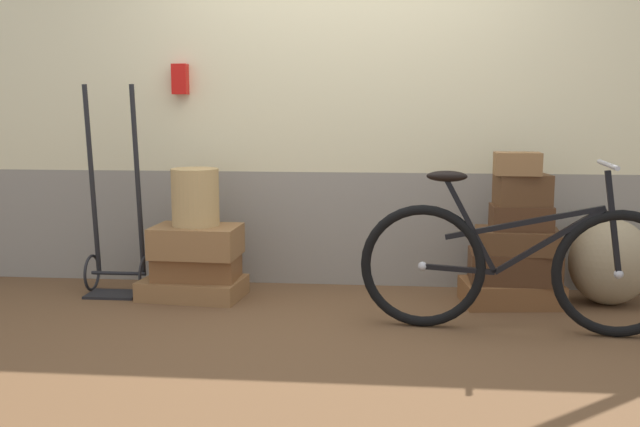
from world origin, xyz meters
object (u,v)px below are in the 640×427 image
at_px(suitcase_7, 523,190).
at_px(luggage_trolley, 116,240).
at_px(suitcase_2, 196,241).
at_px(suitcase_3, 511,293).
at_px(suitcase_0, 193,288).
at_px(suitcase_4, 514,266).
at_px(suitcase_8, 517,164).
at_px(wicker_basket, 195,197).
at_px(suitcase_1, 197,267).
at_px(burlap_sack, 610,262).
at_px(suitcase_6, 521,217).
at_px(bicycle, 517,266).
at_px(suitcase_5, 516,241).

xyz_separation_m(suitcase_7, luggage_trolley, (-2.57, 0.04, -0.36)).
xyz_separation_m(suitcase_2, luggage_trolley, (-0.56, 0.10, -0.02)).
bearing_deg(suitcase_7, suitcase_3, -179.61).
height_order(suitcase_0, suitcase_2, suitcase_2).
bearing_deg(suitcase_4, suitcase_0, -177.43).
relative_size(suitcase_8, wicker_basket, 0.74).
distance_m(suitcase_1, burlap_sack, 2.57).
bearing_deg(wicker_basket, suitcase_6, 0.70).
bearing_deg(suitcase_8, burlap_sack, 11.30).
distance_m(suitcase_1, suitcase_8, 2.09).
bearing_deg(suitcase_8, suitcase_0, -179.18).
height_order(suitcase_1, suitcase_6, suitcase_6).
relative_size(suitcase_7, suitcase_8, 1.18).
bearing_deg(luggage_trolley, suitcase_0, -8.35).
bearing_deg(bicycle, suitcase_2, 165.14).
bearing_deg(suitcase_2, suitcase_8, 2.71).
bearing_deg(luggage_trolley, suitcase_4, -1.02).
bearing_deg(wicker_basket, suitcase_8, -0.66).
relative_size(suitcase_1, wicker_basket, 1.45).
bearing_deg(suitcase_4, burlap_sack, 6.89).
relative_size(suitcase_5, wicker_basket, 1.38).
distance_m(suitcase_0, suitcase_2, 0.31).
height_order(suitcase_1, burlap_sack, burlap_sack).
distance_m(suitcase_8, wicker_basket, 1.99).
xyz_separation_m(suitcase_0, suitcase_8, (2.00, -0.02, 0.81)).
bearing_deg(suitcase_2, suitcase_1, 111.39).
xyz_separation_m(suitcase_0, suitcase_2, (0.04, -0.02, 0.31)).
xyz_separation_m(suitcase_7, bicycle, (-0.11, -0.56, -0.35)).
bearing_deg(suitcase_4, suitcase_8, -102.33).
relative_size(suitcase_3, luggage_trolley, 0.43).
distance_m(suitcase_2, suitcase_3, 1.99).
bearing_deg(suitcase_3, burlap_sack, -0.77).
height_order(suitcase_2, luggage_trolley, luggage_trolley).
xyz_separation_m(suitcase_3, wicker_basket, (-1.97, -0.02, 0.58)).
relative_size(suitcase_1, suitcase_6, 1.45).
bearing_deg(suitcase_5, luggage_trolley, -174.83).
xyz_separation_m(suitcase_7, suitcase_8, (-0.05, -0.05, 0.16)).
xyz_separation_m(suitcase_1, wicker_basket, (0.00, 0.00, 0.45)).
xyz_separation_m(suitcase_8, wicker_basket, (-1.97, 0.02, -0.23)).
distance_m(luggage_trolley, bicycle, 2.54).
bearing_deg(bicycle, suitcase_3, 83.27).
bearing_deg(bicycle, suitcase_0, 164.85).
relative_size(wicker_basket, burlap_sack, 0.68).
relative_size(wicker_basket, luggage_trolley, 0.27).
relative_size(suitcase_3, suitcase_8, 2.19).
bearing_deg(luggage_trolley, suitcase_7, -0.99).
distance_m(wicker_basket, burlap_sack, 2.60).
bearing_deg(suitcase_4, suitcase_3, -157.98).
bearing_deg(suitcase_8, suitcase_6, 49.37).
bearing_deg(suitcase_3, suitcase_0, 174.41).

